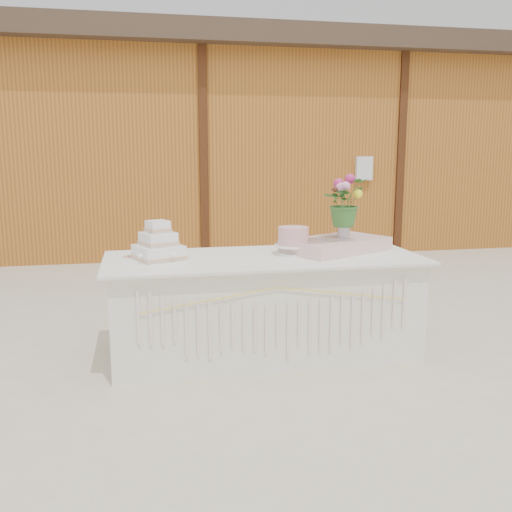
# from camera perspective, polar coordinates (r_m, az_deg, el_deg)

# --- Properties ---
(ground) EXTENTS (80.00, 80.00, 0.00)m
(ground) POSITION_cam_1_polar(r_m,az_deg,el_deg) (4.54, 0.77, -9.65)
(ground) COLOR beige
(ground) RESTS_ON ground
(barn) EXTENTS (12.60, 4.60, 3.30)m
(barn) POSITION_cam_1_polar(r_m,az_deg,el_deg) (10.20, -6.61, 11.08)
(barn) COLOR #A76523
(barn) RESTS_ON ground
(cake_table) EXTENTS (2.40, 1.00, 0.77)m
(cake_table) POSITION_cam_1_polar(r_m,az_deg,el_deg) (4.42, 0.80, -4.96)
(cake_table) COLOR white
(cake_table) RESTS_ON ground
(wedding_cake) EXTENTS (0.42, 0.42, 0.29)m
(wedding_cake) POSITION_cam_1_polar(r_m,az_deg,el_deg) (4.28, -9.73, 0.97)
(wedding_cake) COLOR white
(wedding_cake) RESTS_ON cake_table
(pink_cake_stand) EXTENTS (0.30, 0.30, 0.21)m
(pink_cake_stand) POSITION_cam_1_polar(r_m,az_deg,el_deg) (4.42, 3.74, 1.70)
(pink_cake_stand) COLOR white
(pink_cake_stand) RESTS_ON cake_table
(satin_runner) EXTENTS (0.95, 0.81, 0.10)m
(satin_runner) POSITION_cam_1_polar(r_m,az_deg,el_deg) (4.60, 8.00, 1.10)
(satin_runner) COLOR beige
(satin_runner) RESTS_ON cake_table
(flower_vase) EXTENTS (0.10, 0.10, 0.14)m
(flower_vase) POSITION_cam_1_polar(r_m,az_deg,el_deg) (4.66, 8.75, 2.70)
(flower_vase) COLOR #B5B5BA
(flower_vase) RESTS_ON satin_runner
(bouquet) EXTENTS (0.46, 0.45, 0.39)m
(bouquet) POSITION_cam_1_polar(r_m,az_deg,el_deg) (4.63, 8.84, 5.93)
(bouquet) COLOR #326729
(bouquet) RESTS_ON flower_vase
(loose_flowers) EXTENTS (0.14, 0.31, 0.02)m
(loose_flowers) POSITION_cam_1_polar(r_m,az_deg,el_deg) (4.29, -12.22, -0.31)
(loose_flowers) COLOR pink
(loose_flowers) RESTS_ON cake_table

